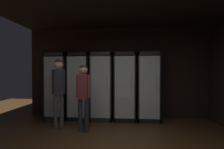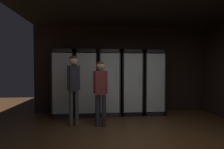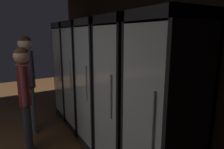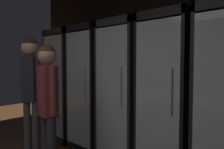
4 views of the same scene
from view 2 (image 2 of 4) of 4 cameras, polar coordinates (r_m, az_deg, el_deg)
The scene contains 8 objects.
wall_back at distance 5.35m, azimuth 5.49°, elevation 1.90°, with size 6.00×0.06×2.80m, color black.
cooler_far_left at distance 5.09m, azimuth -16.51°, elevation -3.01°, with size 0.63×0.63×1.98m.
cooler_left at distance 4.99m, azimuth -8.80°, elevation -3.02°, with size 0.63×0.63×1.98m.
cooler_center at distance 4.99m, azimuth -0.96°, elevation -3.10°, with size 0.63×0.63×1.98m.
cooler_right at distance 5.08m, azimuth 6.77°, elevation -3.01°, with size 0.63×0.63×1.98m.
cooler_far_right at distance 5.25m, azimuth 14.09°, elevation -2.76°, with size 0.63×0.63×1.98m.
shopper_near at distance 3.88m, azimuth -4.10°, elevation -4.18°, with size 0.34×0.21×1.59m.
shopper_far at distance 4.05m, azimuth -13.54°, elevation -1.79°, with size 0.30×0.23×1.74m.
Camera 2 is at (-0.94, -2.24, 1.38)m, focal length 25.62 mm.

